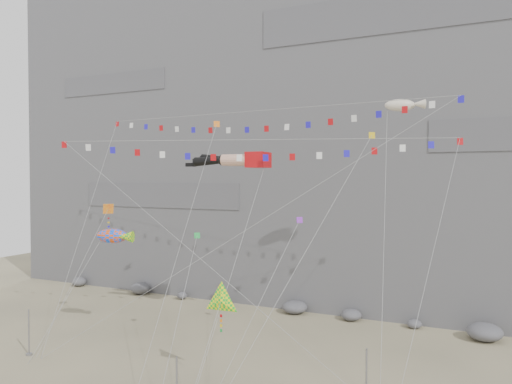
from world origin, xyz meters
TOP-DOWN VIEW (x-y plane):
  - ground at (0.00, 0.00)m, footprint 120.00×120.00m
  - cliff at (0.00, 32.00)m, footprint 80.00×28.00m
  - talus_boulders at (0.00, 17.00)m, footprint 60.00×3.00m
  - anchor_pole_left at (-14.66, -3.56)m, footprint 0.12×0.12m
  - anchor_pole_right at (11.89, -2.05)m, footprint 0.12×0.12m
  - legs_kite at (-1.54, 6.91)m, footprint 8.64×15.19m
  - flag_banner_upper at (-1.05, 9.94)m, footprint 34.66×15.14m
  - flag_banner_lower at (0.78, 5.38)m, footprint 30.82×13.16m
  - harlequin_kite at (-11.77, 2.38)m, footprint 2.82×7.25m
  - fish_windsock at (-10.89, 1.86)m, footprint 4.18×8.20m
  - delta_kite at (2.37, -2.71)m, footprint 2.65×6.66m
  - blimp_windsock at (11.68, 9.99)m, footprint 3.75×13.07m
  - small_kite_a at (-3.81, 7.30)m, footprint 2.07×13.66m
  - small_kite_b at (4.64, 5.69)m, footprint 1.98×12.82m
  - small_kite_c at (-2.09, 1.38)m, footprint 2.80×8.65m
  - small_kite_d at (9.90, 6.89)m, footprint 6.63×15.33m

SIDE VIEW (x-z plane):
  - ground at x=0.00m, z-range 0.00..0.00m
  - talus_boulders at x=0.00m, z-range 0.00..1.20m
  - anchor_pole_left at x=-14.66m, z-range 0.00..3.69m
  - anchor_pole_right at x=11.89m, z-range 0.00..4.04m
  - delta_kite at x=2.37m, z-range 1.62..10.31m
  - fish_windsock at x=-10.89m, z-range 3.31..14.96m
  - small_kite_c at x=-2.09m, z-range 3.08..15.81m
  - small_kite_b at x=4.64m, z-range 2.41..18.70m
  - harlequin_kite at x=-11.77m, z-range 4.83..17.92m
  - legs_kite at x=-1.54m, z-range 5.13..26.13m
  - small_kite_d at x=9.90m, z-range 5.18..28.69m
  - flag_banner_lower at x=0.78m, z-range 5.81..28.60m
  - small_kite_a at x=-3.81m, z-range 7.07..30.01m
  - blimp_windsock at x=11.68m, z-range 8.29..31.47m
  - flag_banner_upper at x=-1.05m, z-range 6.58..33.81m
  - cliff at x=0.00m, z-range 0.00..50.00m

